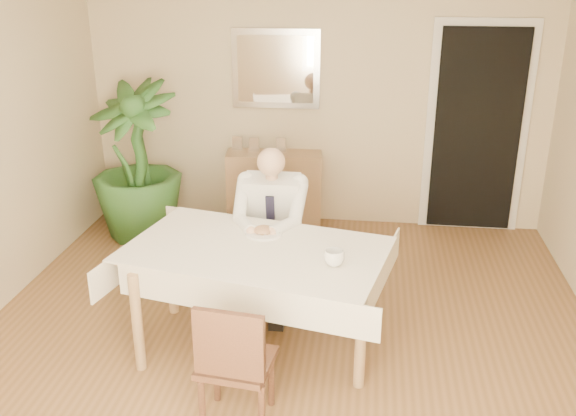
# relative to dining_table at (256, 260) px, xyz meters

# --- Properties ---
(room) EXTENTS (5.00, 5.02, 2.60)m
(room) POSITION_rel_dining_table_xyz_m (0.18, -0.09, 0.63)
(room) COLOR brown
(room) RESTS_ON ground
(doorway) EXTENTS (0.96, 0.07, 2.10)m
(doorway) POSITION_rel_dining_table_xyz_m (1.73, 2.37, 0.33)
(doorway) COLOR silver
(doorway) RESTS_ON ground
(mirror) EXTENTS (0.86, 0.04, 0.76)m
(mirror) POSITION_rel_dining_table_xyz_m (-0.21, 2.38, 0.88)
(mirror) COLOR silver
(mirror) RESTS_ON room
(dining_table) EXTENTS (1.93, 1.38, 0.75)m
(dining_table) POSITION_rel_dining_table_xyz_m (0.00, 0.00, 0.00)
(dining_table) COLOR olive
(dining_table) RESTS_ON ground
(chair_far) EXTENTS (0.43, 0.43, 0.83)m
(chair_far) POSITION_rel_dining_table_xyz_m (0.00, 0.87, -0.20)
(chair_far) COLOR #49281A
(chair_far) RESTS_ON ground
(chair_near) EXTENTS (0.44, 0.44, 0.84)m
(chair_near) POSITION_rel_dining_table_xyz_m (0.03, -0.87, -0.20)
(chair_near) COLOR #49281A
(chair_near) RESTS_ON ground
(seated_man) EXTENTS (0.48, 0.72, 1.24)m
(seated_man) POSITION_rel_dining_table_xyz_m (0.00, 0.59, 0.02)
(seated_man) COLOR white
(seated_man) RESTS_ON ground
(plate) EXTENTS (0.26, 0.26, 0.02)m
(plate) POSITION_rel_dining_table_xyz_m (0.01, 0.24, 0.09)
(plate) COLOR white
(plate) RESTS_ON dining_table
(food) EXTENTS (0.14, 0.14, 0.06)m
(food) POSITION_rel_dining_table_xyz_m (0.01, 0.24, 0.11)
(food) COLOR brown
(food) RESTS_ON dining_table
(knife) EXTENTS (0.01, 0.13, 0.01)m
(knife) POSITION_rel_dining_table_xyz_m (0.05, 0.18, 0.11)
(knife) COLOR silver
(knife) RESTS_ON dining_table
(fork) EXTENTS (0.01, 0.13, 0.01)m
(fork) POSITION_rel_dining_table_xyz_m (-0.03, 0.18, 0.11)
(fork) COLOR silver
(fork) RESTS_ON dining_table
(coffee_mug) EXTENTS (0.16, 0.16, 0.10)m
(coffee_mug) POSITION_rel_dining_table_xyz_m (0.53, -0.18, 0.14)
(coffee_mug) COLOR white
(coffee_mug) RESTS_ON dining_table
(sideboard) EXTENTS (0.97, 0.41, 0.75)m
(sideboard) POSITION_rel_dining_table_xyz_m (-0.21, 2.23, -0.29)
(sideboard) COLOR olive
(sideboard) RESTS_ON ground
(photo_frame_left) EXTENTS (0.10, 0.02, 0.14)m
(photo_frame_left) POSITION_rel_dining_table_xyz_m (-0.60, 2.29, 0.15)
(photo_frame_left) COLOR silver
(photo_frame_left) RESTS_ON sideboard
(photo_frame_center) EXTENTS (0.10, 0.02, 0.14)m
(photo_frame_center) POSITION_rel_dining_table_xyz_m (-0.42, 2.27, 0.15)
(photo_frame_center) COLOR silver
(photo_frame_center) RESTS_ON sideboard
(photo_frame_right) EXTENTS (0.10, 0.02, 0.14)m
(photo_frame_right) POSITION_rel_dining_table_xyz_m (-0.15, 2.29, 0.15)
(photo_frame_right) COLOR silver
(photo_frame_right) RESTS_ON sideboard
(potted_palm) EXTENTS (1.06, 1.06, 1.51)m
(potted_palm) POSITION_rel_dining_table_xyz_m (-1.47, 1.77, 0.08)
(potted_palm) COLOR #295520
(potted_palm) RESTS_ON ground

